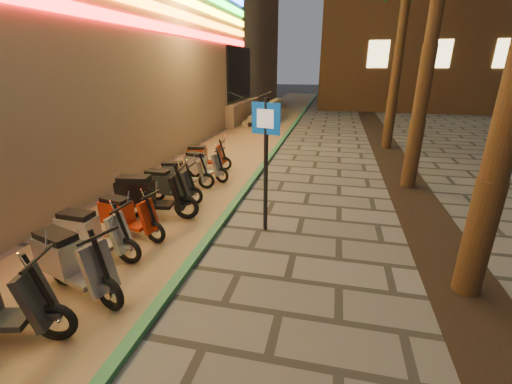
% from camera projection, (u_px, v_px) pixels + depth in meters
% --- Properties ---
extents(ground, '(120.00, 120.00, 0.00)m').
position_uv_depth(ground, '(203.00, 347.00, 4.31)').
color(ground, '#474442').
rests_on(ground, ground).
extents(parking_strip, '(3.40, 60.00, 0.01)m').
position_uv_depth(parking_strip, '(232.00, 151.00, 13.98)').
color(parking_strip, '#8C7251').
rests_on(parking_strip, ground).
extents(green_curb, '(0.18, 60.00, 0.10)m').
position_uv_depth(green_curb, '(273.00, 152.00, 13.61)').
color(green_curb, '#286C42').
rests_on(green_curb, ground).
extents(planting_strip, '(1.20, 40.00, 0.02)m').
position_uv_depth(planting_strip, '(422.00, 214.00, 8.12)').
color(planting_strip, black).
rests_on(planting_strip, ground).
extents(pedestrian_sign, '(0.59, 0.20, 2.75)m').
position_uv_depth(pedestrian_sign, '(266.00, 148.00, 6.76)').
color(pedestrian_sign, black).
rests_on(pedestrian_sign, ground).
extents(scooter_5, '(1.75, 0.93, 1.24)m').
position_uv_depth(scooter_5, '(70.00, 261.00, 5.18)').
color(scooter_5, black).
rests_on(scooter_5, ground).
extents(scooter_6, '(1.61, 0.56, 1.14)m').
position_uv_depth(scooter_6, '(90.00, 233.00, 6.14)').
color(scooter_6, black).
rests_on(scooter_6, ground).
extents(scooter_7, '(1.52, 0.66, 1.07)m').
position_uv_depth(scooter_7, '(126.00, 216.00, 6.93)').
color(scooter_7, black).
rests_on(scooter_7, ground).
extents(scooter_8, '(1.86, 0.74, 1.30)m').
position_uv_depth(scooter_8, '(148.00, 195.00, 7.74)').
color(scooter_8, black).
rests_on(scooter_8, ground).
extents(scooter_9, '(1.53, 0.54, 1.08)m').
position_uv_depth(scooter_9, '(167.00, 185.00, 8.68)').
color(scooter_9, black).
rests_on(scooter_9, ground).
extents(scooter_10, '(1.47, 0.74, 1.04)m').
position_uv_depth(scooter_10, '(181.00, 174.00, 9.60)').
color(scooter_10, black).
rests_on(scooter_10, ground).
extents(scooter_11, '(1.50, 0.74, 1.06)m').
position_uv_depth(scooter_11, '(202.00, 165.00, 10.42)').
color(scooter_11, black).
rests_on(scooter_11, ground).
extents(scooter_12, '(1.48, 0.59, 1.04)m').
position_uv_depth(scooter_12, '(204.00, 157.00, 11.39)').
color(scooter_12, black).
rests_on(scooter_12, ground).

